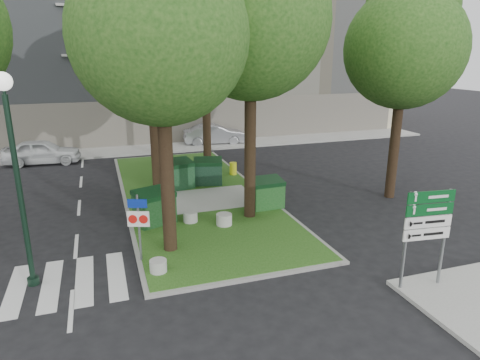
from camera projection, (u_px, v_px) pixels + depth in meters
name	position (u px, v px, depth m)	size (l,w,h in m)	color
ground	(237.00, 281.00, 12.37)	(120.00, 120.00, 0.00)	black
median_island	(194.00, 194.00, 19.78)	(6.00, 16.00, 0.12)	#204E16
median_kerb	(194.00, 195.00, 19.78)	(6.30, 16.30, 0.10)	gray
building_sidewalk	(153.00, 149.00, 29.17)	(42.00, 3.00, 0.12)	#999993
zebra_crossing	(101.00, 277.00, 12.59)	(5.00, 3.00, 0.01)	silver
apartment_building	(134.00, 31.00, 33.71)	(41.00, 12.00, 16.00)	beige
tree_median_near_left	(162.00, 17.00, 12.18)	(5.20, 5.20, 10.53)	black
tree_median_near_right	(253.00, 4.00, 14.87)	(5.60, 5.60, 11.46)	black
tree_median_mid	(151.00, 38.00, 18.33)	(4.80, 4.80, 9.99)	black
tree_median_far	(206.00, 12.00, 21.65)	(5.80, 5.80, 11.93)	black
tree_street_right	(407.00, 37.00, 17.74)	(5.00, 5.00, 10.06)	black
dumpster_a	(154.00, 207.00, 16.13)	(1.70, 1.43, 1.34)	#0F3712
dumpster_b	(177.00, 174.00, 20.33)	(1.71, 1.37, 1.41)	#113C1C
dumpster_c	(208.00, 172.00, 21.03)	(1.59, 1.29, 1.30)	black
dumpster_d	(266.00, 193.00, 17.84)	(1.41, 1.02, 1.27)	#164817
bollard_left	(158.00, 266.00, 12.64)	(0.51, 0.51, 0.36)	#ABACA6
bollard_right	(224.00, 219.00, 16.08)	(0.60, 0.60, 0.43)	#AEAEA8
bollard_mid	(190.00, 217.00, 16.38)	(0.55, 0.55, 0.39)	#A0A09B
litter_bin	(233.00, 168.00, 22.72)	(0.37, 0.37, 0.66)	#CECE18
street_lamp	(14.00, 158.00, 11.16)	(0.47, 0.47, 5.91)	black
traffic_sign_pole	(139.00, 220.00, 13.05)	(0.65, 0.27, 2.27)	slate
directional_sign	(427.00, 224.00, 11.42)	(1.38, 0.22, 2.77)	slate
car_white	(42.00, 152.00, 25.30)	(1.73, 4.30, 1.47)	silver
car_silver	(215.00, 134.00, 30.69)	(1.54, 4.42, 1.46)	#93959A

